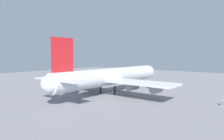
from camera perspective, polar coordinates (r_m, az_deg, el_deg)
name	(u,v)px	position (r m, az deg, el deg)	size (l,w,h in m)	color
ground_plane	(112,93)	(84.79, 0.00, -6.36)	(257.73, 257.73, 0.00)	gray
cargo_airplane	(112,77)	(83.71, -0.06, -1.85)	(64.43, 56.28, 20.93)	silver
cargo_loader	(149,85)	(100.22, 10.27, -4.16)	(5.08, 4.93, 2.22)	#4C8C4C
pushback_tractor	(131,80)	(119.70, 5.30, -2.74)	(4.06, 4.19, 1.99)	#333338
safety_cone_nose	(151,85)	(107.40, 10.78, -3.98)	(0.54, 0.54, 0.78)	orange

